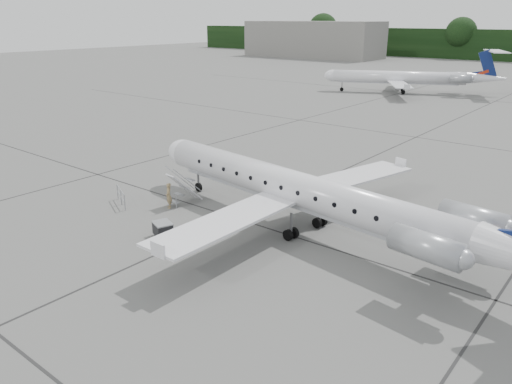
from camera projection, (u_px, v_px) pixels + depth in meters
The scene contains 8 objects.
ground at pixel (297, 261), 23.91m from camera, with size 320.00×320.00×0.00m, color #62625F.
terminal_building at pixel (313, 39), 144.51m from camera, with size 40.00×14.00×10.00m, color slate.
main_regional_jet at pixel (295, 172), 26.60m from camera, with size 25.48×18.35×6.53m, color silver, non-canonical shape.
airstair at pixel (185, 188), 31.04m from camera, with size 0.85×2.10×2.05m, color silver, non-canonical shape.
passenger at pixel (169, 196), 30.34m from camera, with size 0.57×0.38×1.57m, color #947C51.
safety_railing at pixel (121, 197), 30.93m from camera, with size 2.20×0.08×1.00m, color #94979C, non-canonical shape.
baggage_cart at pixel (163, 229), 26.42m from camera, with size 1.02×0.82×0.88m, color black, non-canonical shape.
bg_regional_left at pixel (399, 71), 76.01m from camera, with size 25.12×18.08×6.59m, color silver, non-canonical shape.
Camera 1 is at (11.91, -17.96, 11.05)m, focal length 35.00 mm.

